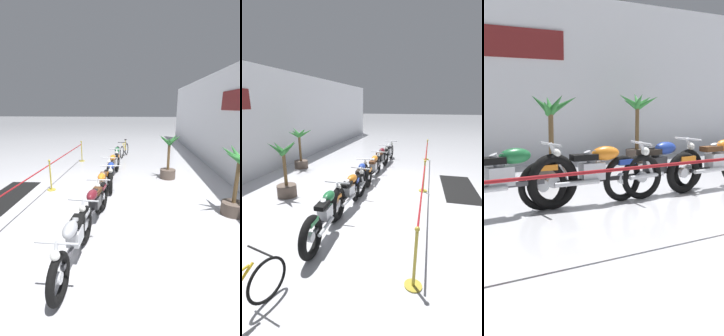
# 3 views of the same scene
# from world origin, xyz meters

# --- Properties ---
(ground_plane) EXTENTS (120.00, 120.00, 0.00)m
(ground_plane) POSITION_xyz_m (0.00, 0.00, 0.00)
(ground_plane) COLOR silver
(back_wall) EXTENTS (28.00, 0.29, 4.20)m
(back_wall) POSITION_xyz_m (-0.00, 5.12, 2.10)
(back_wall) COLOR white
(back_wall) RESTS_ON ground
(motorcycle_green_0) EXTENTS (2.34, 0.62, 0.99)m
(motorcycle_green_0) POSITION_xyz_m (-3.38, 0.69, 0.49)
(motorcycle_green_0) COLOR black
(motorcycle_green_0) RESTS_ON ground
(motorcycle_orange_1) EXTENTS (2.40, 0.62, 0.94)m
(motorcycle_orange_1) POSITION_xyz_m (-1.95, 0.68, 0.48)
(motorcycle_orange_1) COLOR black
(motorcycle_orange_1) RESTS_ON ground
(motorcycle_blue_2) EXTENTS (2.22, 0.62, 0.94)m
(motorcycle_blue_2) POSITION_xyz_m (-0.73, 0.73, 0.47)
(motorcycle_blue_2) COLOR black
(motorcycle_blue_2) RESTS_ON ground
(motorcycle_orange_3) EXTENTS (2.39, 0.62, 0.93)m
(motorcycle_orange_3) POSITION_xyz_m (0.58, 0.63, 0.46)
(motorcycle_orange_3) COLOR black
(motorcycle_orange_3) RESTS_ON ground
(potted_palm_left_of_row) EXTENTS (0.93, 0.85, 1.78)m
(potted_palm_left_of_row) POSITION_xyz_m (-1.75, 2.82, 0.66)
(potted_palm_left_of_row) COLOR brown
(potted_palm_left_of_row) RESTS_ON ground
(potted_palm_right_of_row) EXTENTS (1.05, 0.98, 1.86)m
(potted_palm_right_of_row) POSITION_xyz_m (1.21, 4.12, 0.79)
(potted_palm_right_of_row) COLOR brown
(potted_palm_right_of_row) RESTS_ON ground
(stanchion_far_left) EXTENTS (8.84, 0.28, 1.05)m
(stanchion_far_left) POSITION_xyz_m (-1.28, -1.22, 0.72)
(stanchion_far_left) COLOR gold
(stanchion_far_left) RESTS_ON ground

